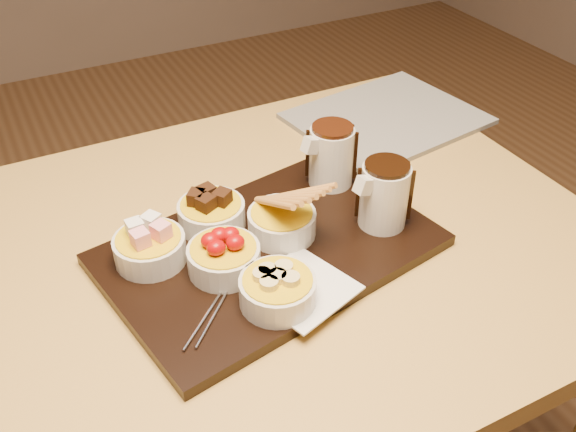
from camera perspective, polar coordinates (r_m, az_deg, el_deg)
name	(u,v)px	position (r m, az deg, el deg)	size (l,w,h in m)	color
dining_table	(212,309)	(1.00, -6.79, -8.18)	(1.20, 0.80, 0.75)	tan
serving_board	(270,250)	(0.93, -1.64, -3.01)	(0.46, 0.30, 0.02)	black
napkin	(302,288)	(0.86, 1.24, -6.42)	(0.12, 0.12, 0.00)	white
bowl_marshmallows	(150,249)	(0.91, -12.17, -2.90)	(0.10, 0.10, 0.04)	beige
bowl_cake	(212,215)	(0.96, -6.80, 0.10)	(0.10, 0.10, 0.04)	beige
bowl_strawberries	(224,259)	(0.88, -5.71, -3.82)	(0.10, 0.10, 0.04)	beige
bowl_biscotti	(282,223)	(0.93, -0.55, -0.66)	(0.10, 0.10, 0.04)	beige
bowl_bananas	(278,291)	(0.83, -0.92, -6.70)	(0.10, 0.10, 0.04)	beige
pitcher_dark_chocolate	(384,196)	(0.95, 8.54, 1.77)	(0.07, 0.07, 0.10)	silver
pitcher_milk_chocolate	(331,157)	(1.03, 3.87, 5.29)	(0.07, 0.07, 0.10)	silver
fondue_skewers	(229,280)	(0.87, -5.30, -5.71)	(0.26, 0.03, 0.01)	silver
newspaper	(387,119)	(1.28, 8.77, 8.56)	(0.34, 0.27, 0.01)	beige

